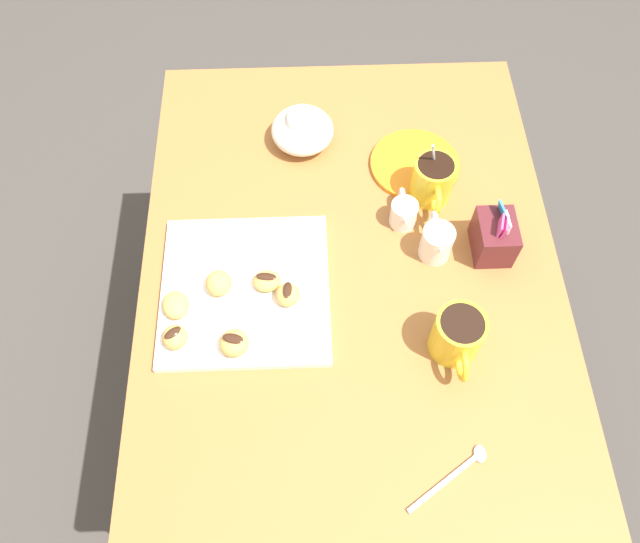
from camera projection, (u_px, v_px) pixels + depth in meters
The scene contains 21 objects.
ground_plane at pixel (340, 389), 1.79m from camera, with size 8.00×8.00×0.00m, color #423D38.
dining_table at pixel (348, 298), 1.27m from camera, with size 1.08×0.79×0.71m.
pastry_plate_square at pixel (245, 290), 1.13m from camera, with size 0.31×0.31×0.02m, color white.
coffee_mug_yellow_left at pixel (433, 180), 1.20m from camera, with size 0.12×0.08×0.14m.
coffee_mug_yellow_right at pixel (458, 336), 1.04m from camera, with size 0.13×0.09×0.10m.
cream_pitcher_white at pixel (437, 241), 1.15m from camera, with size 0.10×0.06×0.07m.
sugar_caddy at pixel (494, 237), 1.15m from camera, with size 0.09×0.07×0.11m.
ice_cream_bowl at pixel (302, 128), 1.28m from camera, with size 0.13×0.13×0.10m.
chocolate_sauce_pitcher at pixel (404, 212), 1.19m from camera, with size 0.09×0.05×0.06m.
saucer_orange_left at pixel (415, 164), 1.28m from camera, with size 0.18×0.18×0.01m, color orange.
loose_spoon_near_saucer at pixel (457, 472), 0.98m from camera, with size 0.10×0.14×0.01m.
beignet_0 at pixel (176, 305), 1.09m from camera, with size 0.05×0.06×0.03m, color #DBA351.
beignet_1 at pixel (219, 283), 1.11m from camera, with size 0.05×0.05×0.04m, color #DBA351.
beignet_2 at pixel (175, 337), 1.06m from camera, with size 0.04×0.04×0.04m, color #DBA351.
chocolate_drizzle_2 at pixel (173, 333), 1.04m from camera, with size 0.03×0.02×0.01m, color #381E11.
beignet_3 at pixel (267, 281), 1.11m from camera, with size 0.05×0.04×0.03m, color #DBA351.
chocolate_drizzle_3 at pixel (266, 276), 1.10m from camera, with size 0.04×0.01×0.01m, color #381E11.
beignet_4 at pixel (288, 295), 1.10m from camera, with size 0.05×0.04×0.04m, color #DBA351.
chocolate_drizzle_4 at pixel (288, 290), 1.08m from camera, with size 0.03×0.02×0.01m, color #381E11.
beignet_5 at pixel (234, 343), 1.05m from camera, with size 0.05×0.05×0.04m, color #DBA351.
chocolate_drizzle_5 at pixel (233, 338), 1.04m from camera, with size 0.04×0.02×0.01m, color #381E11.
Camera 1 is at (0.57, -0.08, 1.72)m, focal length 34.70 mm.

